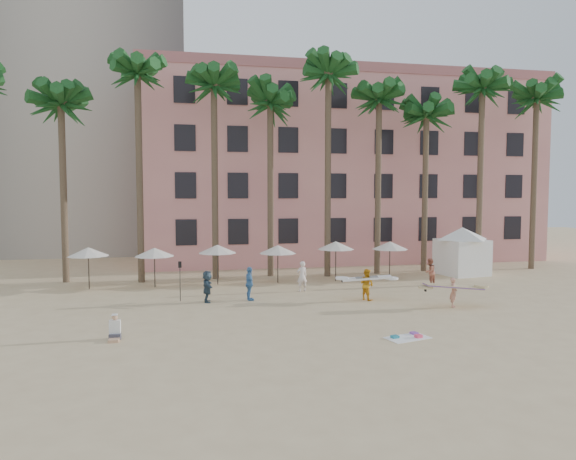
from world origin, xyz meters
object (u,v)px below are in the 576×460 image
(cabana, at_px, (462,247))
(carrier_white, at_px, (367,283))
(pink_hotel, at_px, (336,172))
(carrier_yellow, at_px, (454,290))

(cabana, bearing_deg, carrier_white, -143.81)
(pink_hotel, relative_size, carrier_white, 12.26)
(carrier_white, bearing_deg, carrier_yellow, -34.08)
(carrier_yellow, bearing_deg, carrier_white, 145.92)
(pink_hotel, distance_m, cabana, 15.22)
(pink_hotel, relative_size, cabana, 6.78)
(carrier_white, bearing_deg, pink_hotel, 78.45)
(cabana, bearing_deg, carrier_yellow, -121.83)
(pink_hotel, height_order, carrier_yellow, pink_hotel)
(cabana, height_order, carrier_yellow, cabana)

